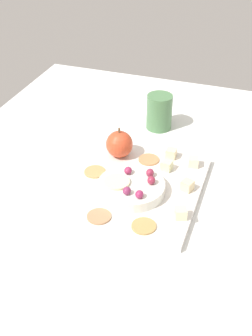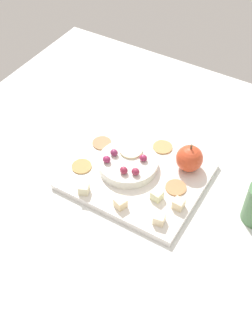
{
  "view_description": "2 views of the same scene",
  "coord_description": "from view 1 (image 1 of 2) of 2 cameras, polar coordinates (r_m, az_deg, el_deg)",
  "views": [
    {
      "loc": [
        80.81,
        22.2,
        68.19
      ],
      "look_at": [
        3.14,
        -4.69,
        10.29
      ],
      "focal_mm": 47.8,
      "sensor_mm": 36.0,
      "label": 1
    },
    {
      "loc": [
        -30.84,
        59.54,
        83.98
      ],
      "look_at": [
        4.85,
        -0.01,
        8.36
      ],
      "focal_mm": 45.04,
      "sensor_mm": 36.0,
      "label": 2
    }
  ],
  "objects": [
    {
      "name": "cheese_cube_2",
      "position": [
        1.12,
        5.79,
        1.86
      ],
      "size": [
        2.49,
        2.49,
        2.42
      ],
      "primitive_type": "cube",
      "rotation": [
        0.0,
        0.0,
        1.54
      ],
      "color": "beige",
      "rests_on": "platter"
    },
    {
      "name": "cheese_cube_0",
      "position": [
        1.09,
        8.6,
        0.77
      ],
      "size": [
        2.8,
        2.8,
        2.42
      ],
      "primitive_type": "cube",
      "rotation": [
        0.0,
        0.0,
        0.17
      ],
      "color": "beige",
      "rests_on": "platter"
    },
    {
      "name": "grape_4",
      "position": [
        0.96,
        0.1,
        -2.91
      ],
      "size": [
        1.99,
        1.79,
        1.73
      ],
      "primitive_type": "ellipsoid",
      "color": "#822C54",
      "rests_on": "serving_dish"
    },
    {
      "name": "apple_stem",
      "position": [
        1.09,
        -0.87,
        4.83
      ],
      "size": [
        0.5,
        0.5,
        1.2
      ],
      "primitive_type": "cylinder",
      "color": "brown",
      "rests_on": "apple_whole"
    },
    {
      "name": "serving_dish",
      "position": [
        1.0,
        0.68,
        -2.53
      ],
      "size": [
        15.05,
        15.05,
        2.47
      ],
      "primitive_type": "cylinder",
      "color": "silver",
      "rests_on": "platter"
    },
    {
      "name": "grape_2",
      "position": [
        0.99,
        3.25,
        -1.57
      ],
      "size": [
        1.99,
        1.79,
        1.88
      ],
      "primitive_type": "ellipsoid",
      "color": "#942841",
      "rests_on": "serving_dish"
    },
    {
      "name": "cheese_cube_3",
      "position": [
        1.07,
        5.21,
        0.31
      ],
      "size": [
        2.78,
        2.78,
        2.42
      ],
      "primitive_type": "cube",
      "rotation": [
        0.0,
        0.0,
        1.41
      ],
      "color": "beige",
      "rests_on": "platter"
    },
    {
      "name": "cheese_cube_4",
      "position": [
        1.01,
        7.82,
        -2.23
      ],
      "size": [
        3.1,
        3.1,
        2.42
      ],
      "primitive_type": "cube",
      "rotation": [
        0.0,
        0.0,
        1.22
      ],
      "color": "beige",
      "rests_on": "platter"
    },
    {
      "name": "grape_0",
      "position": [
        1.02,
        0.27,
        -0.32
      ],
      "size": [
        1.99,
        1.79,
        1.69
      ],
      "primitive_type": "ellipsoid",
      "color": "#98294F",
      "rests_on": "serving_dish"
    },
    {
      "name": "cracker_1",
      "position": [
        1.11,
        2.92,
        1.07
      ],
      "size": [
        5.12,
        5.12,
        0.4
      ],
      "primitive_type": "cylinder",
      "color": "tan",
      "rests_on": "platter"
    },
    {
      "name": "grape_3",
      "position": [
        1.01,
        3.08,
        -0.61
      ],
      "size": [
        1.99,
        1.79,
        1.86
      ],
      "primitive_type": "ellipsoid",
      "color": "#932B45",
      "rests_on": "serving_dish"
    },
    {
      "name": "grape_1",
      "position": [
        0.95,
        1.72,
        -3.38
      ],
      "size": [
        1.99,
        1.79,
        1.75
      ],
      "primitive_type": "ellipsoid",
      "color": "#942752",
      "rests_on": "serving_dish"
    },
    {
      "name": "cracker_3",
      "position": [
        0.92,
        2.28,
        -7.41
      ],
      "size": [
        5.12,
        5.12,
        0.4
      ],
      "primitive_type": "cylinder",
      "color": "tan",
      "rests_on": "platter"
    },
    {
      "name": "cheese_cube_1",
      "position": [
        0.94,
        7.0,
        -5.74
      ],
      "size": [
        3.14,
        3.14,
        2.42
      ],
      "primitive_type": "cube",
      "rotation": [
        0.0,
        0.0,
        0.38
      ],
      "color": "beige",
      "rests_on": "platter"
    },
    {
      "name": "table",
      "position": [
        1.07,
        2.94,
        -3.14
      ],
      "size": [
        119.78,
        109.1,
        4.26
      ],
      "primitive_type": "cube",
      "color": "silver",
      "rests_on": "ground"
    },
    {
      "name": "apple_whole",
      "position": [
        1.11,
        -0.85,
        3.06
      ],
      "size": [
        6.74,
        6.74,
        6.74
      ],
      "primitive_type": "sphere",
      "color": "#CC4627",
      "rests_on": "platter"
    },
    {
      "name": "cracker_2",
      "position": [
        1.07,
        -3.99,
        -0.48
      ],
      "size": [
        5.12,
        5.12,
        0.4
      ],
      "primitive_type": "cylinder",
      "color": "tan",
      "rests_on": "platter"
    },
    {
      "name": "cup",
      "position": [
        1.26,
        4.3,
        7.17
      ],
      "size": [
        10.19,
        7.11,
        9.93
      ],
      "color": "#4B794B",
      "rests_on": "table"
    },
    {
      "name": "platter",
      "position": [
        1.03,
        1.56,
        -2.52
      ],
      "size": [
        32.58,
        27.99,
        1.67
      ],
      "primitive_type": "cube",
      "color": "silver",
      "rests_on": "table"
    },
    {
      "name": "apple_slice_0",
      "position": [
        0.99,
        -1.19,
        -1.78
      ],
      "size": [
        5.87,
        5.87,
        0.6
      ],
      "primitive_type": "cylinder",
      "color": "beige",
      "rests_on": "serving_dish"
    },
    {
      "name": "cracker_0",
      "position": [
        0.94,
        -3.46,
        -6.18
      ],
      "size": [
        5.12,
        5.12,
        0.4
      ],
      "primitive_type": "cylinder",
      "color": "tan",
      "rests_on": "platter"
    }
  ]
}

